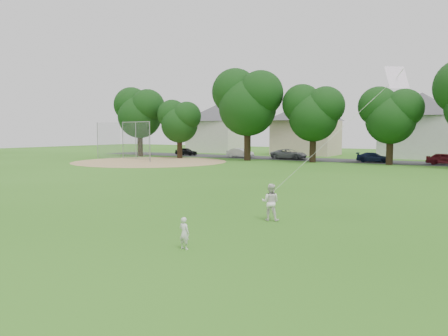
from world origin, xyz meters
The scene contains 10 objects.
ground centered at (0.00, 0.00, 0.00)m, with size 160.00×160.00×0.00m, color #2B6216.
street centered at (0.00, 42.00, 0.01)m, with size 90.00×7.00×0.01m, color #2D2D30.
dirt_infield centered at (-26.00, 28.00, 0.01)m, with size 18.00×18.00×0.02m, color #9E7F51.
toddler centered at (0.54, -0.47, 0.50)m, with size 0.36×0.24×0.99m, color silver.
older_boy centered at (0.89, 4.78, 0.74)m, with size 0.72×0.56×1.49m, color white.
kite centered at (3.11, 5.33, 3.29)m, with size 2.74×1.04×6.38m.
baseball_backstop centered at (-30.38, 29.69, 2.37)m, with size 10.67×3.52×4.74m.
tree_row centered at (0.65, 36.28, 6.53)m, with size 79.18×8.80×11.58m.
parked_cars centered at (-2.64, 41.00, 0.63)m, with size 55.20×2.38×1.29m.
house_row centered at (1.98, 52.00, 5.16)m, with size 77.07×14.01×10.58m.
Camera 1 is at (8.44, -10.89, 3.58)m, focal length 35.00 mm.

